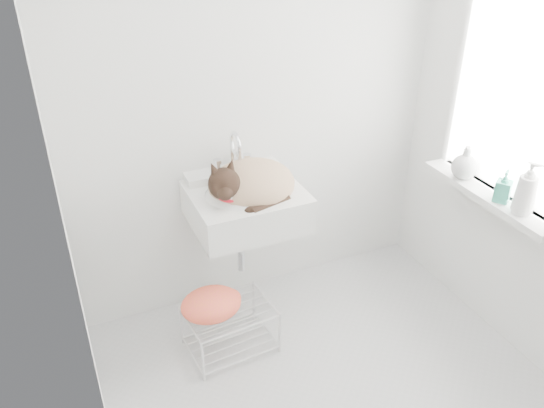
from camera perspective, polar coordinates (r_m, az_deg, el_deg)
name	(u,v)px	position (r m, az deg, el deg)	size (l,w,h in m)	color
floor	(332,390)	(3.05, 6.22, -18.45)	(2.20, 2.00, 0.02)	silver
back_wall	(256,100)	(3.10, -1.66, 10.65)	(2.20, 0.02, 2.50)	white
left_wall	(67,235)	(2.00, -20.32, -2.98)	(0.02, 2.00, 2.50)	white
window_glass	(520,100)	(3.05, 24.10, 9.69)	(0.01, 0.80, 1.00)	white
window_frame	(517,101)	(3.04, 23.90, 9.66)	(0.04, 0.90, 1.10)	white
windowsill	(488,195)	(3.19, 21.26, 0.84)	(0.16, 0.88, 0.04)	white
sink	(246,190)	(2.99, -2.73, 1.41)	(0.60, 0.52, 0.24)	white
faucet	(233,154)	(3.08, -4.02, 5.17)	(0.22, 0.15, 0.22)	silver
cat	(249,185)	(2.96, -2.42, 2.00)	(0.49, 0.39, 0.31)	tan
wire_rack	(230,327)	(3.16, -4.34, -12.45)	(0.45, 0.32, 0.27)	silver
towel	(211,310)	(3.04, -6.24, -10.77)	(0.33, 0.23, 0.14)	orange
bottle_a	(520,213)	(3.04, 24.14, -0.86)	(0.09, 0.09, 0.24)	white
bottle_b	(500,201)	(3.12, 22.40, 0.31)	(0.08, 0.08, 0.17)	teal
bottle_c	(462,177)	(3.30, 18.97, 2.62)	(0.15, 0.15, 0.19)	#BDBDBD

